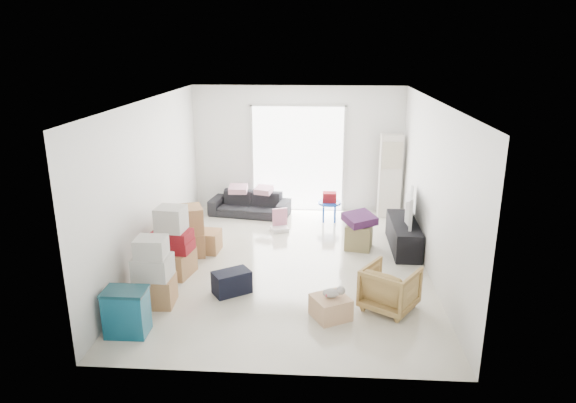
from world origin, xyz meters
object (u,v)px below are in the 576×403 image
Objects in this scene: storage_bins at (127,312)px; wood_crate at (331,307)px; ac_tower at (390,176)px; television at (405,218)px; kids_table at (329,201)px; sofa at (250,200)px; tv_console at (403,235)px; armchair at (390,286)px; ottoman at (359,236)px.

storage_bins reaches higher than wood_crate.
wood_crate is (-1.29, -4.36, -0.73)m from ac_tower.
television reaches higher than kids_table.
tv_console is at bearing -19.48° from sofa.
sofa is 1.71m from kids_table.
tv_console is 2.31m from armchair.
storage_bins is (-0.90, -4.79, -0.02)m from sofa.
ottoman is at bearing 103.70° from television.
wood_crate is (-0.81, -0.29, -0.19)m from armchair.
ac_tower is 4.13m from armchair.
armchair is 1.53× the size of wood_crate.
television is at bearing -19.48° from sofa.
television is 2.14× the size of wood_crate.
wood_crate is at bearing 161.97° from television.
storage_bins is at bearing -135.33° from ottoman.
armchair is 3.49m from storage_bins.
storage_bins is at bearing -141.32° from tv_console.
sofa reaches higher than ottoman.
ac_tower is 6.29m from storage_bins.
ottoman is (2.20, -1.72, -0.11)m from sofa.
television is 1.40× the size of armchair.
wood_crate is (2.56, 0.58, -0.16)m from storage_bins.
ac_tower is at bearing 68.21° from ottoman.
storage_bins is at bearing -119.77° from kids_table.
ac_tower reaches higher than sofa.
storage_bins is at bearing -167.34° from wood_crate.
tv_console is at bearing 4.05° from ottoman.
television is at bearing -70.03° from armchair.
ac_tower is at bearing 18.03° from kids_table.
tv_console is 3.35× the size of wood_crate.
ottoman is 0.73× the size of kids_table.
kids_table reaches higher than wood_crate.
sofa is 2.46× the size of armchair.
ac_tower is 2.56× the size of armchair.
ac_tower is 3.91× the size of wood_crate.
storage_bins is (-3.90, -3.12, 0.06)m from tv_console.
storage_bins is 1.00× the size of kids_table.
television is (0.05, -1.82, -0.31)m from ac_tower.
sofa is 2.75× the size of storage_bins.
wood_crate is at bearing -90.37° from kids_table.
kids_table reaches higher than ottoman.
storage_bins reaches higher than tv_console.
sofa is at bearing -177.09° from ac_tower.
storage_bins and kids_table have the same top height.
tv_console is 3.35× the size of ottoman.
armchair is at bearing 19.87° from wood_crate.
ottoman is at bearing -70.72° from kids_table.
tv_console is 0.31m from television.
wood_crate is at bearing 52.89° from armchair.
ac_tower is 4.61m from wood_crate.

